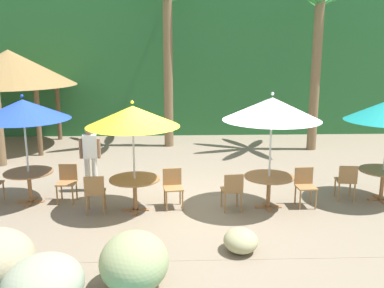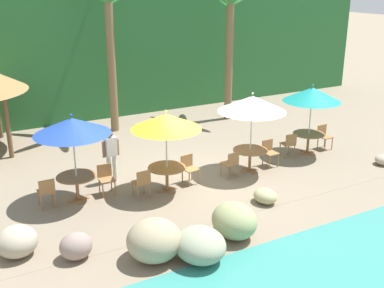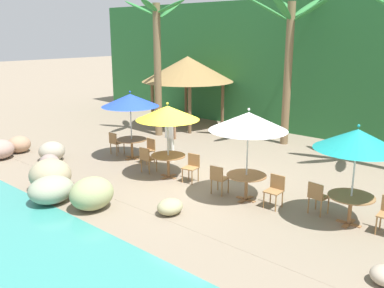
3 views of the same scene
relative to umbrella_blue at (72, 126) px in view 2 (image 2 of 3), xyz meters
The scene contains 23 objects.
ground_plane 4.13m from the umbrella_blue, ahead, with size 120.00×120.00×0.00m, color gray.
terrace_deck 4.12m from the umbrella_blue, ahead, with size 18.00×5.20×0.01m.
foliage_backdrop 9.37m from the umbrella_blue, 68.06° to the left, with size 28.00×2.40×6.00m.
rock_seawall 4.07m from the umbrella_blue, 68.05° to the right, with size 16.96×3.20×0.94m.
umbrella_blue is the anchor object (origin of this frame).
dining_table_blue 1.56m from the umbrella_blue, behind, with size 1.10×1.10×0.74m.
chair_blue_seaward 1.87m from the umbrella_blue, ahead, with size 0.44×0.44×0.87m.
chair_blue_inland 1.87m from the umbrella_blue, behind, with size 0.42×0.43×0.87m.
umbrella_yellow 2.55m from the umbrella_blue, 13.71° to the right, with size 2.00×2.00×2.44m.
dining_table_yellow 2.99m from the umbrella_blue, 13.71° to the right, with size 1.10×1.10×0.74m.
chair_yellow_seaward 3.72m from the umbrella_blue, ahead, with size 0.48×0.48×0.87m.
chair_yellow_inland 2.45m from the umbrella_blue, 24.83° to the right, with size 0.45×0.46×0.87m.
umbrella_white 5.47m from the umbrella_blue, ahead, with size 2.12×2.12×2.60m.
dining_table_white 5.69m from the umbrella_blue, ahead, with size 1.10×1.10×0.74m.
chair_white_seaward 6.52m from the umbrella_blue, ahead, with size 0.43×0.44×0.87m.
chair_white_inland 4.95m from the umbrella_blue, ahead, with size 0.46×0.47×0.87m.
umbrella_teal 8.20m from the umbrella_blue, ahead, with size 1.98×1.98×2.49m.
dining_table_teal 8.35m from the umbrella_blue, ahead, with size 1.10×1.10×0.74m.
chair_teal_seaward 9.20m from the umbrella_blue, ahead, with size 0.44×0.45×0.87m.
chair_teal_inland 7.53m from the umbrella_blue, ahead, with size 0.46×0.47×0.87m.
palm_tree_second 6.70m from the umbrella_blue, 61.20° to the left, with size 3.53×3.81×5.97m.
palm_tree_third 9.64m from the umbrella_blue, 31.38° to the left, with size 3.47×3.43×5.73m.
waiter_in_white 1.89m from the umbrella_blue, 30.09° to the left, with size 0.52×0.26×1.70m.
Camera 2 is at (-6.46, -11.82, 5.93)m, focal length 44.69 mm.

